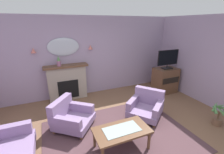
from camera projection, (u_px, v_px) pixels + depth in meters
The scene contains 14 objects.
floor at pixel (123, 143), 3.35m from camera, with size 7.25×6.42×0.10m, color brown.
wall_back at pixel (87, 57), 5.30m from camera, with size 7.25×0.10×2.65m, color #9E8CA8.
patterned_rug at pixel (119, 136), 3.51m from camera, with size 3.20×2.40×0.01m, color #4C3338.
fireplace at pixel (68, 83), 5.08m from camera, with size 1.36×0.36×1.16m.
mantel_vase_centre at pixel (59, 61), 4.74m from camera, with size 0.12×0.12×0.32m.
wall_mirror at pixel (63, 47), 4.83m from camera, with size 0.96×0.06×0.56m, color #B2BCC6.
wall_sconce_left at pixel (33, 51), 4.48m from camera, with size 0.14×0.14×0.14m, color #D17066.
wall_sconce_right at pixel (90, 47), 5.12m from camera, with size 0.14×0.14×0.14m, color #D17066.
coffee_table at pixel (122, 132), 3.05m from camera, with size 1.10×0.60×0.45m.
armchair_near_fireplace at pixel (146, 105), 4.19m from camera, with size 1.14×1.13×0.71m.
armchair_by_coffee_table at pixel (70, 116), 3.72m from camera, with size 1.14×1.14×0.71m.
tv_cabinet at pixel (165, 80), 5.63m from camera, with size 0.80×0.57×0.90m.
tv_flatscreen at pixel (168, 59), 5.35m from camera, with size 0.84×0.24×0.65m.
potted_plant_small_fern at pixel (219, 114), 3.79m from camera, with size 0.39×0.39×0.60m.
Camera 1 is at (-1.28, -2.39, 2.41)m, focal length 24.95 mm.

